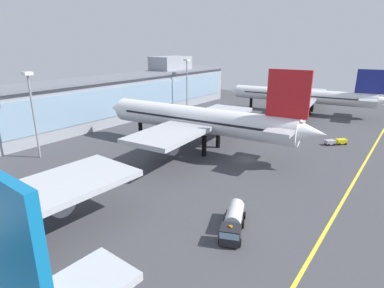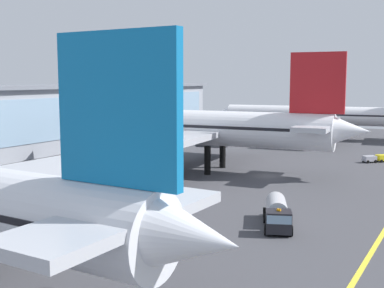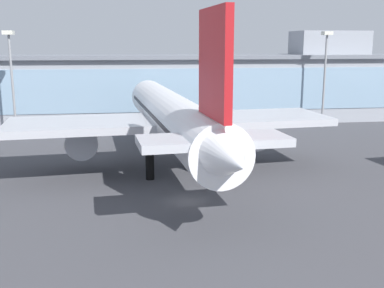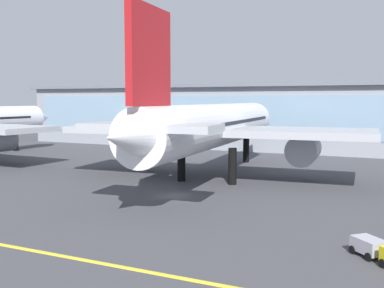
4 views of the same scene
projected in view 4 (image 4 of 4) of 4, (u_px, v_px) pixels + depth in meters
The scene contains 5 objects.
ground_plane at pixel (174, 196), 54.00m from camera, with size 185.88×185.88×0.00m, color #424247.
taxiway_centreline_stripe at pixel (35, 251), 34.26m from camera, with size 148.71×0.50×0.01m, color yellow.
terminal_building at pixel (296, 115), 100.33m from camera, with size 135.77×14.00×19.87m.
airliner_near_right at pixel (214, 127), 65.00m from camera, with size 43.83×57.97×20.16m.
apron_light_mast_west at pixel (148, 91), 99.29m from camera, with size 1.80×1.80×19.31m.
Camera 4 is at (24.87, -47.05, 11.13)m, focal length 43.51 mm.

